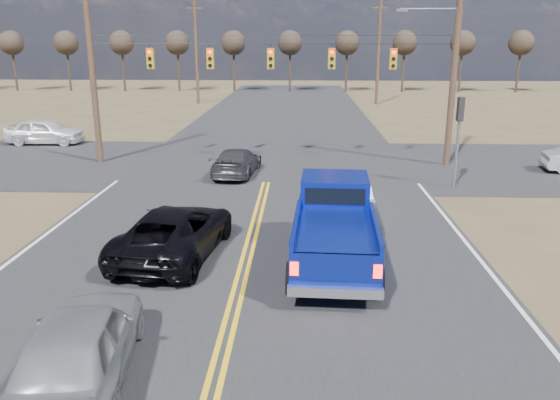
{
  "coord_description": "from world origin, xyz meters",
  "views": [
    {
      "loc": [
        1.58,
        -9.72,
        6.14
      ],
      "look_at": [
        0.94,
        6.15,
        1.5
      ],
      "focal_mm": 35.0,
      "sensor_mm": 36.0,
      "label": 1
    }
  ],
  "objects_px": {
    "pickup_truck": "(334,227)",
    "cross_car_west": "(44,131)",
    "white_car_queue": "(348,194)",
    "dgrey_car_queue": "(237,162)",
    "silver_suv": "(80,344)",
    "black_suv": "(175,231)"
  },
  "relations": [
    {
      "from": "silver_suv",
      "to": "pickup_truck",
      "type": "bearing_deg",
      "value": -137.66
    },
    {
      "from": "black_suv",
      "to": "pickup_truck",
      "type": "bearing_deg",
      "value": -177.52
    },
    {
      "from": "pickup_truck",
      "to": "silver_suv",
      "type": "relative_size",
      "value": 1.33
    },
    {
      "from": "silver_suv",
      "to": "black_suv",
      "type": "height_order",
      "value": "silver_suv"
    },
    {
      "from": "white_car_queue",
      "to": "cross_car_west",
      "type": "distance_m",
      "value": 21.85
    },
    {
      "from": "black_suv",
      "to": "silver_suv",
      "type": "bearing_deg",
      "value": 94.37
    },
    {
      "from": "pickup_truck",
      "to": "dgrey_car_queue",
      "type": "bearing_deg",
      "value": 113.42
    },
    {
      "from": "black_suv",
      "to": "dgrey_car_queue",
      "type": "height_order",
      "value": "black_suv"
    },
    {
      "from": "dgrey_car_queue",
      "to": "black_suv",
      "type": "bearing_deg",
      "value": 92.45
    },
    {
      "from": "pickup_truck",
      "to": "black_suv",
      "type": "distance_m",
      "value": 4.69
    },
    {
      "from": "cross_car_west",
      "to": "silver_suv",
      "type": "bearing_deg",
      "value": -154.27
    },
    {
      "from": "pickup_truck",
      "to": "white_car_queue",
      "type": "height_order",
      "value": "pickup_truck"
    },
    {
      "from": "silver_suv",
      "to": "white_car_queue",
      "type": "height_order",
      "value": "silver_suv"
    },
    {
      "from": "white_car_queue",
      "to": "cross_car_west",
      "type": "height_order",
      "value": "cross_car_west"
    },
    {
      "from": "pickup_truck",
      "to": "white_car_queue",
      "type": "bearing_deg",
      "value": 83.78
    },
    {
      "from": "white_car_queue",
      "to": "dgrey_car_queue",
      "type": "relative_size",
      "value": 0.89
    },
    {
      "from": "silver_suv",
      "to": "white_car_queue",
      "type": "relative_size",
      "value": 1.17
    },
    {
      "from": "pickup_truck",
      "to": "white_car_queue",
      "type": "xyz_separation_m",
      "value": [
        0.79,
        5.09,
        -0.45
      ]
    },
    {
      "from": "pickup_truck",
      "to": "cross_car_west",
      "type": "relative_size",
      "value": 1.3
    },
    {
      "from": "black_suv",
      "to": "cross_car_west",
      "type": "bearing_deg",
      "value": -48.22
    },
    {
      "from": "pickup_truck",
      "to": "cross_car_west",
      "type": "height_order",
      "value": "pickup_truck"
    },
    {
      "from": "white_car_queue",
      "to": "dgrey_car_queue",
      "type": "distance_m",
      "value": 7.3
    }
  ]
}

